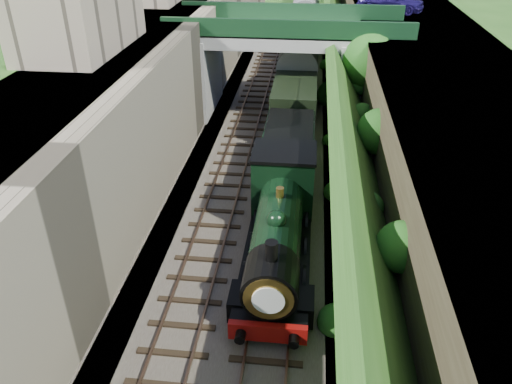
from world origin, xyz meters
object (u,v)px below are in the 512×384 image
(road_bridge, at_px, (294,59))
(locomotive, at_px, (279,227))
(car_blue, at_px, (391,0))
(tender, at_px, (288,155))
(tree, at_px, (370,63))

(road_bridge, relative_size, locomotive, 1.56)
(car_blue, bearing_deg, tender, 178.48)
(locomotive, xyz_separation_m, tender, (-0.00, 7.36, -0.27))
(road_bridge, distance_m, tree, 5.66)
(tender, bearing_deg, tree, 58.56)
(car_blue, bearing_deg, locomotive, -174.97)
(tree, relative_size, car_blue, 1.34)
(road_bridge, xyz_separation_m, locomotive, (0.26, -17.72, -2.18))
(tree, xyz_separation_m, locomotive, (-4.71, -15.07, -2.75))
(car_blue, distance_m, tender, 18.41)
(road_bridge, height_order, tender, road_bridge)
(locomotive, bearing_deg, tender, 90.00)
(tree, bearing_deg, car_blue, 77.04)
(road_bridge, relative_size, tender, 2.67)
(tree, relative_size, tender, 1.10)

